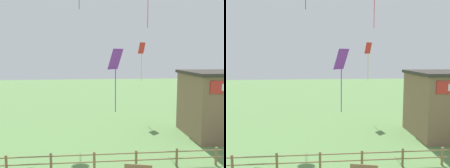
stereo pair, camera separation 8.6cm
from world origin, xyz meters
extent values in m
cylinder|color=olive|center=(-5.99, 6.79, 0.53)|extent=(0.14, 0.14, 1.06)
cylinder|color=olive|center=(-3.59, 6.79, 0.53)|extent=(0.14, 0.14, 1.06)
cylinder|color=olive|center=(-1.20, 6.79, 0.53)|extent=(0.14, 0.14, 1.06)
cylinder|color=olive|center=(1.20, 6.79, 0.53)|extent=(0.14, 0.14, 1.06)
cylinder|color=olive|center=(3.59, 6.79, 0.53)|extent=(0.14, 0.14, 1.06)
cylinder|color=olive|center=(5.99, 6.79, 0.53)|extent=(0.14, 0.14, 1.06)
cylinder|color=olive|center=(0.00, 6.79, 0.90)|extent=(21.56, 0.07, 0.07)
cylinder|color=olive|center=(0.00, 6.79, 0.48)|extent=(21.56, 0.07, 0.07)
cube|color=olive|center=(1.01, 5.29, 0.71)|extent=(1.39, 0.38, 0.42)
cube|color=purple|center=(0.05, 7.23, 6.24)|extent=(0.94, 0.94, 1.15)
cylinder|color=purple|center=(0.05, 7.23, 4.49)|extent=(0.05, 0.05, 2.52)
cylinder|color=red|center=(3.45, 13.92, 10.13)|extent=(0.05, 0.05, 2.85)
cube|color=red|center=(3.83, 17.85, 7.15)|extent=(0.82, 0.71, 1.10)
cylinder|color=yellow|center=(3.83, 17.85, 5.28)|extent=(0.05, 0.05, 2.84)
camera|label=1|loc=(-1.50, -6.68, 6.47)|focal=40.00mm
camera|label=2|loc=(-1.41, -6.69, 6.47)|focal=40.00mm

